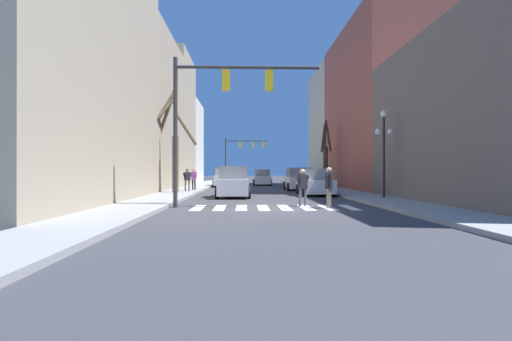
% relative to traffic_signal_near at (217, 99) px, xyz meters
% --- Properties ---
extents(ground_plane, '(240.00, 240.00, 0.00)m').
position_rel_traffic_signal_near_xyz_m(ground_plane, '(2.39, -0.79, -4.52)').
color(ground_plane, '#38383D').
extents(sidewalk_left, '(2.44, 90.00, 0.15)m').
position_rel_traffic_signal_near_xyz_m(sidewalk_left, '(-3.18, -0.79, -4.45)').
color(sidewalk_left, gray).
rests_on(sidewalk_left, ground_plane).
extents(sidewalk_right, '(2.44, 90.00, 0.15)m').
position_rel_traffic_signal_near_xyz_m(sidewalk_right, '(7.97, -0.79, -4.45)').
color(sidewalk_right, gray).
rests_on(sidewalk_right, ground_plane).
extents(building_row_left, '(6.00, 44.27, 13.24)m').
position_rel_traffic_signal_near_xyz_m(building_row_left, '(-7.40, 14.55, 1.65)').
color(building_row_left, tan).
rests_on(building_row_left, ground_plane).
extents(building_row_right, '(6.00, 40.09, 13.15)m').
position_rel_traffic_signal_near_xyz_m(building_row_right, '(12.19, 15.44, 1.33)').
color(building_row_right, '#66564C').
rests_on(building_row_right, ground_plane).
extents(crosswalk_stripes, '(6.75, 2.60, 0.01)m').
position_rel_traffic_signal_near_xyz_m(crosswalk_stripes, '(2.39, -0.12, -4.52)').
color(crosswalk_stripes, white).
rests_on(crosswalk_stripes, ground_plane).
extents(traffic_signal_near, '(6.12, 0.28, 6.28)m').
position_rel_traffic_signal_near_xyz_m(traffic_signal_near, '(0.00, 0.00, 0.00)').
color(traffic_signal_near, '#2D2D2D').
rests_on(traffic_signal_near, ground_plane).
extents(traffic_signal_far, '(6.34, 0.28, 6.48)m').
position_rel_traffic_signal_near_xyz_m(traffic_signal_far, '(0.57, 43.25, 0.27)').
color(traffic_signal_far, '#2D2D2D').
rests_on(traffic_signal_far, ground_plane).
extents(street_lamp_right_corner, '(0.95, 0.36, 4.55)m').
position_rel_traffic_signal_near_xyz_m(street_lamp_right_corner, '(8.44, 3.91, -1.16)').
color(street_lamp_right_corner, black).
rests_on(street_lamp_right_corner, sidewalk_right).
extents(car_driving_toward_lane, '(2.20, 4.80, 1.80)m').
position_rel_traffic_signal_near_xyz_m(car_driving_toward_lane, '(5.53, 15.34, -3.69)').
color(car_driving_toward_lane, white).
rests_on(car_driving_toward_lane, ground_plane).
extents(car_at_intersection, '(2.20, 4.62, 1.82)m').
position_rel_traffic_signal_near_xyz_m(car_at_intersection, '(-0.75, 22.31, -3.68)').
color(car_at_intersection, white).
rests_on(car_at_intersection, ground_plane).
extents(car_parked_right_far, '(1.97, 4.64, 1.72)m').
position_rel_traffic_signal_near_xyz_m(car_parked_right_far, '(3.04, 26.43, -3.72)').
color(car_parked_right_far, silver).
rests_on(car_parked_right_far, ground_plane).
extents(car_parked_right_near, '(2.12, 4.85, 1.74)m').
position_rel_traffic_signal_near_xyz_m(car_parked_right_near, '(-0.78, 33.55, -3.71)').
color(car_parked_right_near, gray).
rests_on(car_parked_right_near, ground_plane).
extents(car_parked_left_far, '(2.00, 4.68, 1.68)m').
position_rel_traffic_signal_near_xyz_m(car_parked_left_far, '(5.63, 8.46, -3.74)').
color(car_parked_left_far, white).
rests_on(car_parked_left_far, ground_plane).
extents(car_parked_left_mid, '(1.95, 4.21, 1.81)m').
position_rel_traffic_signal_near_xyz_m(car_parked_left_mid, '(0.53, 6.52, -3.69)').
color(car_parked_left_mid, silver).
rests_on(car_parked_left_mid, ground_plane).
extents(pedestrian_on_left_sidewalk, '(0.60, 0.43, 1.55)m').
position_rel_traffic_signal_near_xyz_m(pedestrian_on_left_sidewalk, '(-2.79, 10.87, -3.45)').
color(pedestrian_on_left_sidewalk, '#4C4C51').
rests_on(pedestrian_on_left_sidewalk, sidewalk_left).
extents(pedestrian_crossing_street, '(0.65, 0.41, 1.62)m').
position_rel_traffic_signal_near_xyz_m(pedestrian_crossing_street, '(3.69, 0.45, -3.56)').
color(pedestrian_crossing_street, '#4C4C51').
rests_on(pedestrian_crossing_street, ground_plane).
extents(pedestrian_waiting_at_curb, '(0.38, 0.69, 1.68)m').
position_rel_traffic_signal_near_xyz_m(pedestrian_waiting_at_curb, '(4.63, -0.46, -3.53)').
color(pedestrian_waiting_at_curb, '#7A705B').
rests_on(pedestrian_waiting_at_curb, ground_plane).
extents(pedestrian_near_right_corner, '(0.54, 0.55, 1.59)m').
position_rel_traffic_signal_near_xyz_m(pedestrian_near_right_corner, '(-2.56, 12.61, -3.43)').
color(pedestrian_near_right_corner, black).
rests_on(pedestrian_near_right_corner, sidewalk_left).
extents(street_tree_left_near, '(1.52, 2.83, 5.79)m').
position_rel_traffic_signal_near_xyz_m(street_tree_left_near, '(8.03, 16.97, -1.70)').
color(street_tree_left_near, '#473828').
rests_on(street_tree_left_near, sidewalk_right).
extents(street_tree_left_mid, '(3.67, 2.11, 6.84)m').
position_rel_traffic_signal_near_xyz_m(street_tree_left_mid, '(-3.71, 9.36, -0.97)').
color(street_tree_left_mid, brown).
rests_on(street_tree_left_mid, sidewalk_left).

